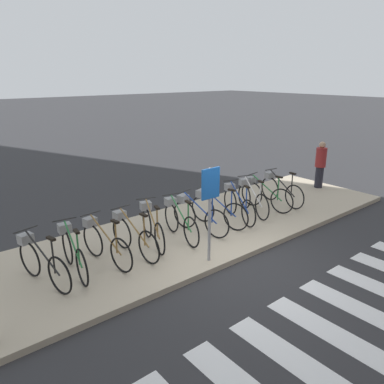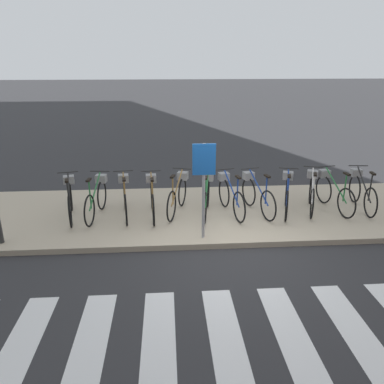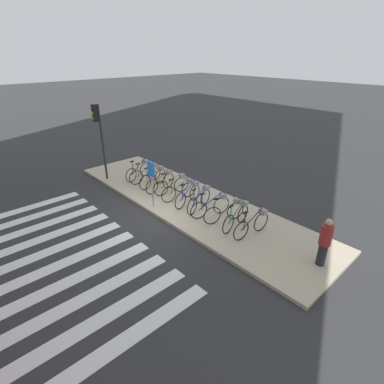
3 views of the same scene
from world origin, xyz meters
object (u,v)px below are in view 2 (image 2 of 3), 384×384
Objects in this scene: parked_bicycle_9 at (312,191)px; parked_bicycle_11 at (361,190)px; parked_bicycle_6 at (230,194)px; sign_post at (204,175)px; parked_bicycle_4 at (178,194)px; parked_bicycle_3 at (152,197)px; parked_bicycle_5 at (207,195)px; parked_bicycle_7 at (256,193)px; parked_bicycle_1 at (97,197)px; parked_bicycle_0 at (70,198)px; parked_bicycle_8 at (287,193)px; parked_bicycle_2 at (125,197)px; parked_bicycle_10 at (333,191)px.

parked_bicycle_11 is (1.21, 0.00, 0.00)m from parked_bicycle_9.
parked_bicycle_6 is 1.71m from sign_post.
parked_bicycle_6 is at bearing -178.15° from parked_bicycle_9.
parked_bicycle_4 is 4.38m from parked_bicycle_11.
parked_bicycle_11 is (3.18, 0.07, 0.00)m from parked_bicycle_6.
parked_bicycle_5 is at bearing 1.81° from parked_bicycle_3.
parked_bicycle_7 and parked_bicycle_9 have the same top height.
sign_post is (2.30, -1.30, 0.87)m from parked_bicycle_1.
parked_bicycle_8 is (4.98, -0.03, 0.00)m from parked_bicycle_0.
parked_bicycle_5 and parked_bicycle_6 have the same top height.
parked_bicycle_1 and parked_bicycle_2 have the same top height.
parked_bicycle_3 and parked_bicycle_6 have the same top height.
parked_bicycle_8 is 0.97× the size of parked_bicycle_10.
parked_bicycle_2 and parked_bicycle_5 have the same top height.
parked_bicycle_5 is 1.16m from parked_bicycle_7.
parked_bicycle_8 is 2.58m from sign_post.
parked_bicycle_0 and parked_bicycle_1 have the same top height.
parked_bicycle_5 and parked_bicycle_7 have the same top height.
parked_bicycle_0 and parked_bicycle_7 have the same top height.
parked_bicycle_7 is 0.98× the size of parked_bicycle_11.
sign_post is (-2.71, -1.33, 0.87)m from parked_bicycle_9.
parked_bicycle_11 is at bearing 18.81° from sign_post.
parked_bicycle_4 is at bearing 3.31° from parked_bicycle_1.
sign_post is at bearing -161.19° from parked_bicycle_11.
parked_bicycle_0 is 3.64m from parked_bicycle_6.
parked_bicycle_1 is 5.01m from parked_bicycle_9.
parked_bicycle_4 is 0.97× the size of parked_bicycle_10.
parked_bicycle_4 is at bearing 15.80° from parked_bicycle_3.
parked_bicycle_4 and parked_bicycle_8 have the same top height.
parked_bicycle_7 is (4.27, 0.02, 0.00)m from parked_bicycle_0.
parked_bicycle_3 is 1.05× the size of parked_bicycle_9.
parked_bicycle_9 is 3.14m from sign_post.
parked_bicycle_10 is (6.12, 0.06, 0.00)m from parked_bicycle_0.
parked_bicycle_8 is at bearing -0.50° from parked_bicycle_2.
sign_post is (-1.37, -1.29, 0.87)m from parked_bicycle_7.
parked_bicycle_5 is 1.01× the size of parked_bicycle_7.
parked_bicycle_3 is 3.13m from parked_bicycle_8.
sign_post reaches higher than parked_bicycle_1.
parked_bicycle_5 is 3.01m from parked_bicycle_10.
parked_bicycle_8 is at bearing -177.25° from parked_bicycle_11.
parked_bicycle_0 is at bearing 178.83° from parked_bicycle_3.
parked_bicycle_10 is (5.52, 0.04, 0.00)m from parked_bicycle_1.
sign_post is (-0.74, -1.27, 0.87)m from parked_bicycle_6.
parked_bicycle_11 is at bearing 0.21° from parked_bicycle_9.
parked_bicycle_5 is at bearing -179.15° from parked_bicycle_7.
parked_bicycle_1 is at bearing -179.61° from parked_bicycle_10.
parked_bicycle_1 and parked_bicycle_9 have the same top height.
parked_bicycle_5 is (0.66, -0.13, 0.00)m from parked_bicycle_4.
parked_bicycle_8 and parked_bicycle_9 have the same top height.
parked_bicycle_6 is 0.85× the size of sign_post.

